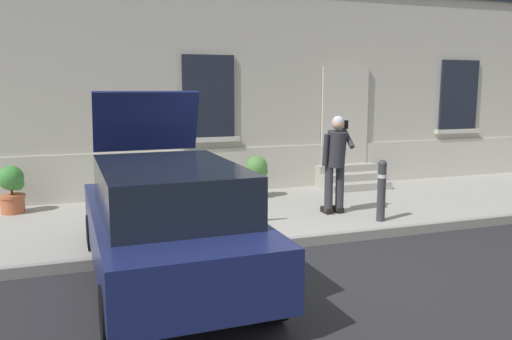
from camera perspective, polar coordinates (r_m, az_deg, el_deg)
ground_plane at (r=6.93m, az=4.64°, el=-11.02°), size 80.00×80.00×0.00m
sidewalk at (r=9.42m, az=-2.33°, el=-5.07°), size 24.00×3.60×0.15m
curb_edge at (r=7.72m, az=1.78°, el=-8.26°), size 24.00×0.12×0.15m
building_facade at (r=11.61m, az=-6.18°, el=15.73°), size 24.00×1.52×7.50m
entrance_stoop at (r=11.90m, az=10.39°, el=-0.93°), size 1.46×0.96×0.48m
hatchback_car_navy at (r=6.33m, az=-9.76°, el=-5.50°), size 1.85×4.09×2.34m
bollard_near_person at (r=8.88m, az=13.75°, el=-1.97°), size 0.15×0.15×1.04m
person_on_phone at (r=9.17m, az=8.82°, el=1.30°), size 0.51×0.48×1.75m
planter_terracotta at (r=10.17m, az=-25.41°, el=-1.83°), size 0.44×0.44×0.86m
planter_cream at (r=10.26m, az=-12.56°, el=-1.07°), size 0.44×0.44×0.86m
planter_olive at (r=10.50m, az=0.13°, el=-0.62°), size 0.44×0.44×0.86m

